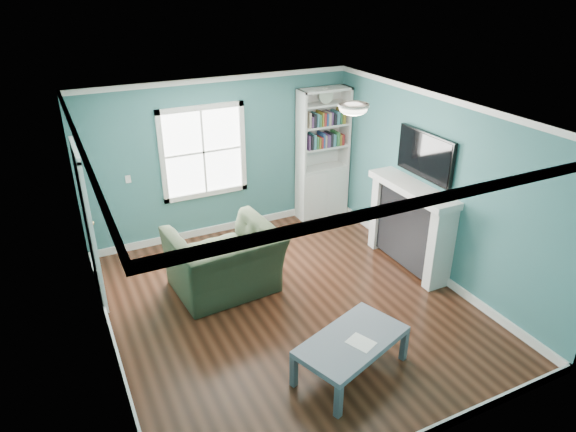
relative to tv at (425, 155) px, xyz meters
name	(u,v)px	position (x,y,z in m)	size (l,w,h in m)	color
floor	(290,306)	(-2.20, -0.20, -1.72)	(5.00, 5.00, 0.00)	black
room_walls	(290,198)	(-2.20, -0.20, -0.14)	(5.00, 5.00, 5.00)	#367274
trim	(290,223)	(-2.20, -0.20, -0.49)	(4.50, 5.00, 2.60)	white
window	(203,152)	(-2.50, 2.29, -0.27)	(1.40, 0.06, 1.50)	white
bookshelf	(322,167)	(-0.43, 2.10, -0.80)	(0.90, 0.35, 2.31)	silver
fireplace	(410,227)	(-0.12, 0.00, -1.09)	(0.44, 1.58, 1.30)	black
tv	(425,155)	(0.00, 0.00, 0.00)	(0.06, 1.10, 0.65)	black
door	(88,225)	(-4.42, 1.20, -0.65)	(0.12, 0.98, 2.17)	silver
ceiling_fixture	(353,108)	(-1.30, -0.10, 0.82)	(0.38, 0.38, 0.15)	white
light_switch	(128,179)	(-3.70, 2.28, -0.52)	(0.08, 0.01, 0.12)	white
recliner	(224,251)	(-2.82, 0.56, -1.12)	(1.39, 0.90, 1.21)	#242E1D
coffee_table	(352,343)	(-2.14, -1.60, -1.33)	(1.40, 1.06, 0.45)	#4A5059
paper_sheet	(361,343)	(-2.09, -1.69, -1.27)	(0.22, 0.28, 0.00)	white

